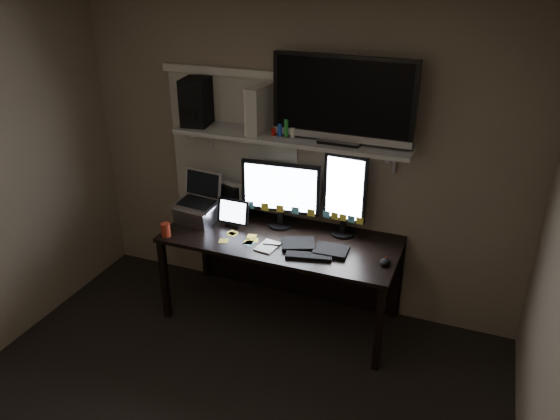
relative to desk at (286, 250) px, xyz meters
The scene contains 19 objects.
ceiling 2.49m from the desk, 90.00° to the right, with size 3.60×3.60×0.00m, color silver.
back_wall 0.74m from the desk, 90.00° to the left, with size 3.60×3.60×0.00m, color #81735D.
window_blinds 0.96m from the desk, 156.69° to the left, with size 1.10×0.02×1.10m, color beige.
desk is the anchor object (origin of this frame).
wall_shelf 0.91m from the desk, 90.00° to the left, with size 1.80×0.35×0.03m, color #A9A9A4.
monitor_landscape 0.46m from the desk, 138.21° to the left, with size 0.62×0.07×0.55m, color black.
monitor_portrait 0.67m from the desk, 13.84° to the left, with size 0.33×0.06×0.66m, color black.
keyboard 0.41m from the desk, 34.01° to the right, with size 0.51×0.20×0.03m, color black.
mouse 0.87m from the desk, 15.08° to the right, with size 0.07×0.11×0.04m, color black.
notepad 0.35m from the desk, 96.89° to the right, with size 0.14×0.19×0.01m, color beige.
tablet 0.51m from the desk, behind, with size 0.26×0.11×0.23m, color black.
file_sorter 0.64m from the desk, 167.91° to the left, with size 0.22×0.10×0.28m, color black.
laptop 0.82m from the desk, behind, with size 0.34×0.28×0.39m, color silver.
cup 0.96m from the desk, 153.43° to the right, with size 0.07×0.07×0.11m, color maroon.
sticky_notes 0.45m from the desk, 139.50° to the right, with size 0.30×0.22×0.00m, color gold, non-canonical shape.
tv 1.29m from the desk, ahead, with size 1.01×0.18×0.61m, color black.
game_console 1.13m from the desk, 161.26° to the left, with size 0.09×0.29×0.35m, color beige.
speaker 1.36m from the desk, behind, with size 0.20×0.24×0.36m, color black.
bottles 0.99m from the desk, 139.05° to the left, with size 0.20×0.05×0.13m, color #A50F0C, non-canonical shape.
Camera 1 is at (1.33, -2.00, 2.71)m, focal length 35.00 mm.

